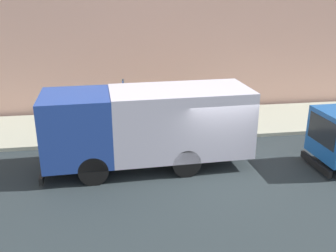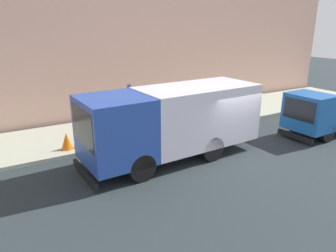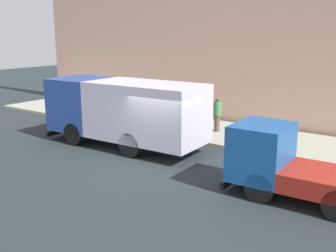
{
  "view_description": "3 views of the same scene",
  "coord_description": "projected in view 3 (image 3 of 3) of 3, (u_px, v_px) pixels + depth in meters",
  "views": [
    {
      "loc": [
        -11.67,
        3.71,
        6.05
      ],
      "look_at": [
        1.15,
        1.75,
        1.41
      ],
      "focal_mm": 40.2,
      "sensor_mm": 36.0,
      "label": 1
    },
    {
      "loc": [
        -9.08,
        8.61,
        5.18
      ],
      "look_at": [
        0.86,
        2.75,
        1.41
      ],
      "focal_mm": 33.17,
      "sensor_mm": 36.0,
      "label": 2
    },
    {
      "loc": [
        -11.49,
        -8.66,
        4.86
      ],
      "look_at": [
        1.09,
        0.35,
        1.17
      ],
      "focal_mm": 42.26,
      "sensor_mm": 36.0,
      "label": 3
    }
  ],
  "objects": [
    {
      "name": "ground",
      "position": [
        159.0,
        162.0,
        15.11
      ],
      "size": [
        80.0,
        80.0,
        0.0
      ],
      "primitive_type": "plane",
      "color": "#242C2F"
    },
    {
      "name": "building_facade",
      "position": [
        250.0,
        22.0,
        20.03
      ],
      "size": [
        0.5,
        30.0,
        10.72
      ],
      "primitive_type": "cube",
      "color": "#D5A18D",
      "rests_on": "ground"
    },
    {
      "name": "pedestrian_third",
      "position": [
        168.0,
        107.0,
        20.6
      ],
      "size": [
        0.42,
        0.42,
        1.69
      ],
      "rotation": [
        0.0,
        0.0,
        0.22
      ],
      "color": "#534944",
      "rests_on": "sidewalk"
    },
    {
      "name": "pedestrian_walking",
      "position": [
        156.0,
        112.0,
        19.24
      ],
      "size": [
        0.46,
        0.46,
        1.7
      ],
      "rotation": [
        0.0,
        0.0,
        4.96
      ],
      "color": "#463958",
      "rests_on": "sidewalk"
    },
    {
      "name": "street_sign_post",
      "position": [
        146.0,
        99.0,
        19.17
      ],
      "size": [
        0.44,
        0.08,
        2.58
      ],
      "color": "#4C5156",
      "rests_on": "sidewalk"
    },
    {
      "name": "large_utility_truck",
      "position": [
        124.0,
        109.0,
        16.86
      ],
      "size": [
        2.7,
        7.43,
        2.85
      ],
      "rotation": [
        0.0,
        0.0,
        0.04
      ],
      "color": "#234299",
      "rests_on": "ground"
    },
    {
      "name": "sidewalk",
      "position": [
        222.0,
        133.0,
        19.17
      ],
      "size": [
        4.29,
        30.0,
        0.16
      ],
      "primitive_type": "cube",
      "color": "#9C9F8B",
      "rests_on": "ground"
    },
    {
      "name": "small_flatbed_truck",
      "position": [
        294.0,
        166.0,
        11.64
      ],
      "size": [
        2.08,
        5.16,
        2.15
      ],
      "rotation": [
        0.0,
        0.0,
        0.03
      ],
      "color": "#18509A",
      "rests_on": "ground"
    },
    {
      "name": "traffic_cone_orange",
      "position": [
        109.0,
        115.0,
        21.31
      ],
      "size": [
        0.5,
        0.5,
        0.71
      ],
      "primitive_type": "cone",
      "color": "orange",
      "rests_on": "sidewalk"
    },
    {
      "name": "pedestrian_standing",
      "position": [
        217.0,
        114.0,
        19.03
      ],
      "size": [
        0.48,
        0.48,
        1.67
      ],
      "rotation": [
        0.0,
        0.0,
        5.87
      ],
      "color": "brown",
      "rests_on": "sidewalk"
    }
  ]
}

